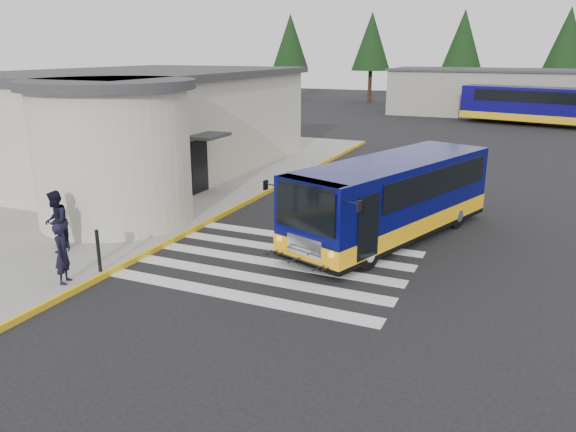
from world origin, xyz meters
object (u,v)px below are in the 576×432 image
at_px(transit_bus, 392,201).
at_px(bollard, 98,251).
at_px(pedestrian_a, 63,254).
at_px(pedestrian_b, 56,221).
at_px(far_bus_a, 528,104).

xyz_separation_m(transit_bus, bollard, (-6.35, -6.38, -0.49)).
height_order(pedestrian_a, pedestrian_b, pedestrian_b).
xyz_separation_m(pedestrian_b, bollard, (2.25, -0.79, -0.32)).
xyz_separation_m(transit_bus, pedestrian_b, (-8.61, -5.59, -0.17)).
bearing_deg(pedestrian_a, transit_bus, -63.45).
relative_size(bollard, far_bus_a, 0.11).
height_order(pedestrian_a, bollard, pedestrian_a).
relative_size(pedestrian_b, far_bus_a, 0.17).
height_order(bollard, far_bus_a, far_bus_a).
height_order(transit_bus, pedestrian_a, transit_bus).
xyz_separation_m(bollard, far_bus_a, (9.49, 39.08, 0.95)).
height_order(transit_bus, bollard, transit_bus).
bearing_deg(pedestrian_a, far_bus_a, -34.90).
bearing_deg(transit_bus, bollard, -115.48).
distance_m(transit_bus, pedestrian_b, 10.27).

